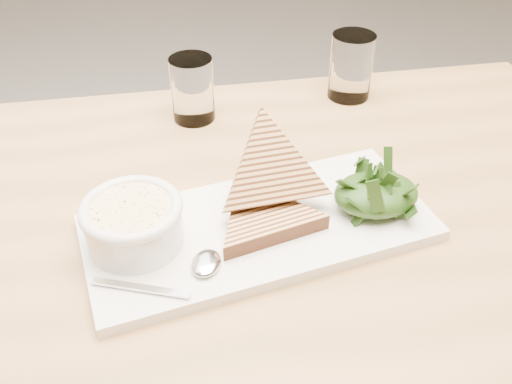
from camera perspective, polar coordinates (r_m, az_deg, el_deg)
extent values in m
cube|color=#AF7D4B|center=(0.76, 0.52, -3.62)|extent=(1.14, 0.78, 0.04)
cylinder|color=#AF7D4B|center=(1.39, 18.44, -3.01)|extent=(0.06, 0.06, 0.69)
cube|color=white|center=(0.72, 0.32, -3.58)|extent=(0.46, 0.26, 0.02)
cylinder|color=white|center=(0.69, -12.08, -3.52)|extent=(0.11, 0.11, 0.05)
cylinder|color=#F7E497|center=(0.67, -12.39, -1.77)|extent=(0.10, 0.10, 0.01)
torus|color=white|center=(0.67, -12.41, -1.64)|extent=(0.12, 0.12, 0.01)
ellipsoid|color=black|center=(0.75, 11.91, -0.19)|extent=(0.11, 0.09, 0.04)
ellipsoid|color=silver|center=(0.66, -5.02, -7.08)|extent=(0.05, 0.06, 0.01)
cube|color=silver|center=(0.65, -11.50, -9.34)|extent=(0.11, 0.05, 0.00)
cylinder|color=white|center=(0.94, -6.38, 10.18)|extent=(0.07, 0.07, 0.11)
cylinder|color=white|center=(1.01, 9.49, 12.29)|extent=(0.07, 0.07, 0.11)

